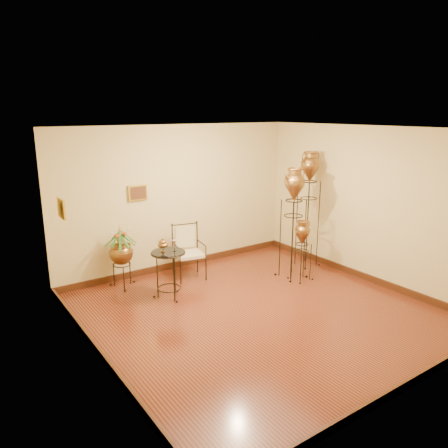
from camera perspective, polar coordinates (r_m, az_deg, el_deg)
ground at (r=6.98m, az=4.46°, el=-11.33°), size 5.00×5.00×0.00m
room_shell at (r=6.42m, az=4.68°, el=2.73°), size 5.02×5.02×2.81m
amphora_tall at (r=8.77m, az=10.93°, el=2.06°), size 0.54×0.54×2.31m
amphora_mid at (r=8.10m, az=9.00°, el=0.18°), size 0.56×0.56×2.08m
amphora_short at (r=8.12m, az=10.10°, el=-3.38°), size 0.42×0.42×1.14m
planter_urn at (r=7.85m, az=-13.30°, el=-3.38°), size 0.82×0.82×1.21m
armchair at (r=8.11m, az=-4.58°, el=-3.70°), size 0.65×0.62×1.01m
side_table at (r=7.35m, az=-7.25°, el=-6.46°), size 0.73×0.73×1.02m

